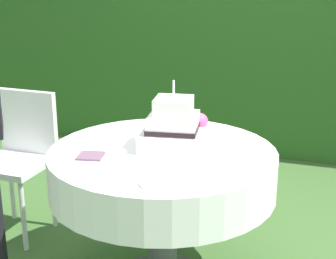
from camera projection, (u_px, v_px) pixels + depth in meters
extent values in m
cube|color=#28561E|center=(245.00, 21.00, 4.48)|extent=(5.97, 0.40, 2.35)
cylinder|color=#4C4C51|center=(163.00, 220.00, 2.67)|extent=(0.15, 0.15, 0.71)
cylinder|color=brown|center=(163.00, 153.00, 2.55)|extent=(1.11, 1.11, 0.03)
cylinder|color=white|center=(163.00, 171.00, 2.58)|extent=(1.14, 1.14, 0.22)
cube|color=white|center=(173.00, 139.00, 2.59)|extent=(0.36, 0.36, 0.09)
cube|color=white|center=(173.00, 123.00, 2.56)|extent=(0.27, 0.27, 0.09)
cube|color=black|center=(173.00, 128.00, 2.57)|extent=(0.28, 0.28, 0.02)
cube|color=white|center=(174.00, 106.00, 2.54)|extent=(0.21, 0.21, 0.09)
sphere|color=#E04C8C|center=(200.00, 121.00, 2.66)|extent=(0.09, 0.09, 0.09)
cylinder|color=silver|center=(174.00, 89.00, 2.51)|extent=(0.01, 0.01, 0.09)
cylinder|color=white|center=(155.00, 183.00, 2.14)|extent=(0.13, 0.13, 0.01)
cylinder|color=white|center=(106.00, 132.00, 2.81)|extent=(0.13, 0.13, 0.01)
cylinder|color=white|center=(219.00, 134.00, 2.77)|extent=(0.12, 0.12, 0.01)
cube|color=#6B4C60|center=(91.00, 156.00, 2.46)|extent=(0.14, 0.14, 0.01)
cylinder|color=white|center=(23.00, 216.00, 3.00)|extent=(0.03, 0.03, 0.45)
cylinder|color=white|center=(12.00, 187.00, 3.39)|extent=(0.03, 0.03, 0.45)
cylinder|color=white|center=(53.00, 194.00, 3.29)|extent=(0.03, 0.03, 0.45)
cube|color=white|center=(14.00, 164.00, 3.12)|extent=(0.41, 0.41, 0.04)
cube|color=white|center=(28.00, 121.00, 3.22)|extent=(0.40, 0.06, 0.40)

